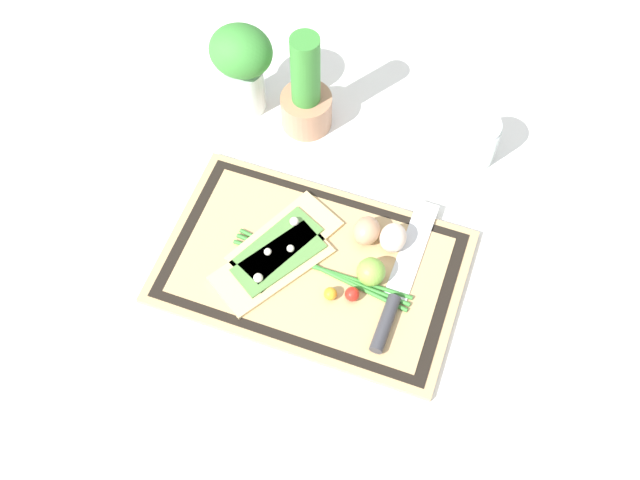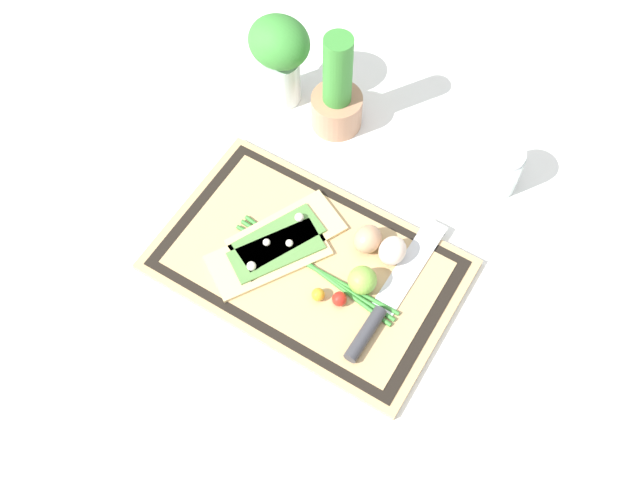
{
  "view_description": "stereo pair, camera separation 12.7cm",
  "coord_description": "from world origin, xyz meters",
  "views": [
    {
      "loc": [
        0.21,
        -0.55,
        1.14
      ],
      "look_at": [
        0.0,
        0.04,
        0.03
      ],
      "focal_mm": 42.0,
      "sensor_mm": 36.0,
      "label": 1
    },
    {
      "loc": [
        0.33,
        -0.5,
        1.14
      ],
      "look_at": [
        0.0,
        0.04,
        0.03
      ],
      "focal_mm": 42.0,
      "sensor_mm": 36.0,
      "label": 2
    }
  ],
  "objects": [
    {
      "name": "knife",
      "position": [
        0.15,
        -0.02,
        0.02
      ],
      "size": [
        0.04,
        0.3,
        0.02
      ],
      "color": "silver",
      "rests_on": "cutting_board"
    },
    {
      "name": "egg_brown",
      "position": [
        0.07,
        0.08,
        0.04
      ],
      "size": [
        0.05,
        0.05,
        0.05
      ],
      "primitive_type": "ellipsoid",
      "color": "tan",
      "rests_on": "cutting_board"
    },
    {
      "name": "egg_pink",
      "position": [
        0.12,
        0.08,
        0.04
      ],
      "size": [
        0.05,
        0.05,
        0.05
      ],
      "primitive_type": "ellipsoid",
      "color": "beige",
      "rests_on": "cutting_board"
    },
    {
      "name": "pizza_slice_far",
      "position": [
        -0.06,
        0.02,
        0.02
      ],
      "size": [
        0.17,
        0.22,
        0.02
      ],
      "color": "#DBBC7F",
      "rests_on": "cutting_board"
    },
    {
      "name": "lime",
      "position": [
        0.1,
        0.01,
        0.04
      ],
      "size": [
        0.05,
        0.05,
        0.05
      ],
      "primitive_type": "sphere",
      "color": "#7FB742",
      "rests_on": "cutting_board"
    },
    {
      "name": "cutting_board",
      "position": [
        0.0,
        0.0,
        0.01
      ],
      "size": [
        0.51,
        0.32,
        0.02
      ],
      "color": "tan",
      "rests_on": "ground_plane"
    },
    {
      "name": "ground_plane",
      "position": [
        0.0,
        0.0,
        0.0
      ],
      "size": [
        6.0,
        6.0,
        0.0
      ],
      "primitive_type": "plane",
      "color": "white"
    },
    {
      "name": "cherry_tomato_yellow",
      "position": [
        0.05,
        -0.05,
        0.03
      ],
      "size": [
        0.02,
        0.02,
        0.02
      ],
      "primitive_type": "sphere",
      "color": "gold",
      "rests_on": "cutting_board"
    },
    {
      "name": "herb_glass",
      "position": [
        -0.24,
        0.29,
        0.12
      ],
      "size": [
        0.12,
        0.1,
        0.2
      ],
      "color": "silver",
      "rests_on": "ground_plane"
    },
    {
      "name": "scallion_bunch",
      "position": [
        0.02,
        -0.01,
        0.02
      ],
      "size": [
        0.32,
        0.06,
        0.01
      ],
      "color": "#388433",
      "rests_on": "cutting_board"
    },
    {
      "name": "pizza_slice_near",
      "position": [
        -0.06,
        -0.02,
        0.02
      ],
      "size": [
        0.19,
        0.22,
        0.02
      ],
      "color": "#DBBC7F",
      "rests_on": "cutting_board"
    },
    {
      "name": "sauce_jar",
      "position": [
        0.2,
        0.32,
        0.04
      ],
      "size": [
        0.08,
        0.08,
        0.09
      ],
      "color": "silver",
      "rests_on": "ground_plane"
    },
    {
      "name": "cherry_tomato_red",
      "position": [
        0.08,
        -0.04,
        0.03
      ],
      "size": [
        0.02,
        0.02,
        0.02
      ],
      "primitive_type": "sphere",
      "color": "red",
      "rests_on": "cutting_board"
    },
    {
      "name": "herb_pot",
      "position": [
        -0.12,
        0.29,
        0.08
      ],
      "size": [
        0.1,
        0.1,
        0.22
      ],
      "color": "#AD7A5B",
      "rests_on": "ground_plane"
    }
  ]
}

